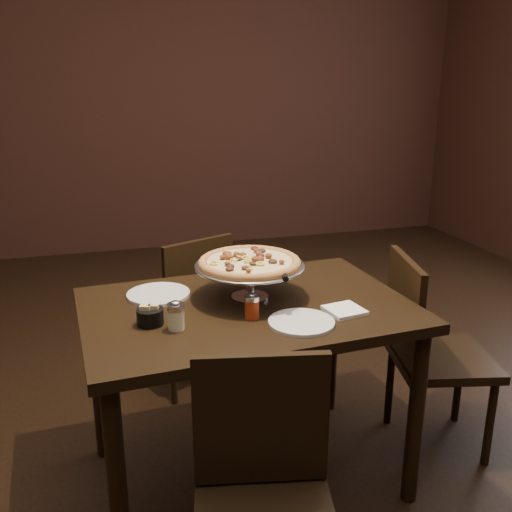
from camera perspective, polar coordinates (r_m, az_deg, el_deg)
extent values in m
cube|color=black|center=(2.51, 0.54, -21.73)|extent=(6.00, 7.00, 0.02)
cube|color=#321A13|center=(5.40, -10.72, 15.31)|extent=(6.00, 0.02, 2.80)
cube|color=black|center=(2.15, -0.91, -5.39)|extent=(1.26, 0.88, 0.04)
cylinder|color=black|center=(1.96, -13.69, -21.42)|extent=(0.06, 0.06, 0.72)
cylinder|color=black|center=(2.29, 15.67, -15.36)|extent=(0.06, 0.06, 0.72)
cylinder|color=black|center=(2.53, -15.51, -11.88)|extent=(0.06, 0.06, 0.72)
cylinder|color=black|center=(2.79, 7.57, -8.47)|extent=(0.06, 0.06, 0.72)
cylinder|color=silver|center=(2.21, -0.63, -4.09)|extent=(0.14, 0.14, 0.01)
cylinder|color=silver|center=(2.19, -0.63, -2.62)|extent=(0.03, 0.03, 0.11)
cylinder|color=silver|center=(2.17, -0.64, -1.14)|extent=(0.10, 0.10, 0.01)
cylinder|color=#9F9FA4|center=(2.17, -0.64, -0.98)|extent=(0.41, 0.41, 0.01)
torus|color=#9F9FA4|center=(2.17, -0.64, -0.96)|extent=(0.42, 0.42, 0.01)
cylinder|color=#A96732|center=(2.16, -0.64, -0.75)|extent=(0.38, 0.38, 0.01)
torus|color=#A96732|center=(2.16, -0.64, -0.65)|extent=(0.39, 0.39, 0.03)
cylinder|color=tan|center=(2.16, -0.64, -0.52)|extent=(0.32, 0.32, 0.01)
cylinder|color=beige|center=(1.95, -8.00, -6.27)|extent=(0.06, 0.06, 0.07)
cylinder|color=silver|center=(1.93, -8.06, -5.01)|extent=(0.06, 0.06, 0.02)
ellipsoid|color=silver|center=(1.93, -8.07, -4.61)|extent=(0.03, 0.03, 0.01)
cylinder|color=maroon|center=(2.02, -0.41, -5.33)|extent=(0.05, 0.05, 0.07)
cylinder|color=silver|center=(2.00, -0.41, -4.23)|extent=(0.05, 0.05, 0.02)
ellipsoid|color=silver|center=(2.00, -0.41, -3.87)|extent=(0.03, 0.03, 0.01)
cylinder|color=black|center=(2.00, -10.54, -5.99)|extent=(0.09, 0.09, 0.06)
cube|color=#D8B87C|center=(2.00, -11.00, -5.69)|extent=(0.04, 0.04, 0.06)
cube|color=#D8B87C|center=(2.00, -10.21, -5.62)|extent=(0.04, 0.04, 0.06)
cube|color=white|center=(2.10, 8.85, -5.39)|extent=(0.14, 0.14, 0.01)
cylinder|color=white|center=(2.26, -9.73, -3.78)|extent=(0.24, 0.24, 0.01)
cylinder|color=white|center=(1.99, 4.56, -6.62)|extent=(0.23, 0.23, 0.01)
cone|color=silver|center=(2.06, 2.84, -1.88)|extent=(0.15, 0.15, 0.00)
cylinder|color=black|center=(2.05, 2.84, -1.79)|extent=(0.05, 0.14, 0.03)
cube|color=black|center=(3.01, -7.45, -5.68)|extent=(0.51, 0.51, 0.04)
cube|color=black|center=(2.79, -5.71, -2.44)|extent=(0.37, 0.18, 0.41)
cylinder|color=black|center=(3.29, -6.44, -7.51)|extent=(0.03, 0.03, 0.38)
cylinder|color=black|center=(3.15, -11.28, -8.94)|extent=(0.03, 0.03, 0.38)
cylinder|color=black|center=(3.06, -3.18, -9.47)|extent=(0.03, 0.03, 0.38)
cylinder|color=black|center=(2.91, -8.28, -11.16)|extent=(0.03, 0.03, 0.38)
cube|color=black|center=(1.70, 0.51, -15.99)|extent=(0.39, 0.11, 0.41)
cube|color=black|center=(2.62, 18.08, -9.74)|extent=(0.49, 0.49, 0.04)
cube|color=black|center=(2.46, 14.59, -5.02)|extent=(0.12, 0.40, 0.43)
cylinder|color=black|center=(2.65, 22.34, -15.21)|extent=(0.03, 0.03, 0.40)
cylinder|color=black|center=(2.91, 19.59, -11.87)|extent=(0.03, 0.03, 0.40)
cylinder|color=black|center=(2.54, 15.35, -16.07)|extent=(0.03, 0.03, 0.40)
cylinder|color=black|center=(2.80, 13.23, -12.44)|extent=(0.03, 0.03, 0.40)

